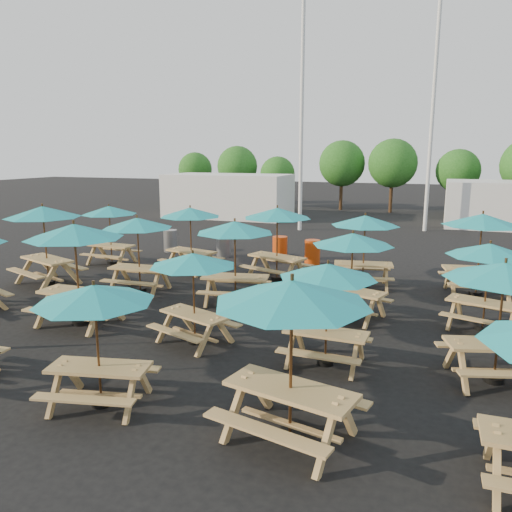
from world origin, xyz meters
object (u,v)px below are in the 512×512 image
(picnic_unit_7, at_px, (190,216))
(picnic_unit_9, at_px, (193,265))
(picnic_unit_8, at_px, (95,300))
(picnic_unit_12, at_px, (292,301))
(picnic_unit_17, at_px, (504,278))
(picnic_unit_13, at_px, (328,277))
(picnic_unit_14, at_px, (353,244))
(waste_bin_2, at_px, (280,248))
(picnic_unit_5, at_px, (74,237))
(waste_bin_1, at_px, (224,245))
(picnic_unit_10, at_px, (235,232))
(picnic_unit_2, at_px, (43,216))
(picnic_unit_18, at_px, (489,255))
(picnic_unit_11, at_px, (277,217))
(picnic_unit_3, at_px, (109,213))
(waste_bin_0, at_px, (171,241))
(picnic_unit_15, at_px, (365,225))
(picnic_unit_6, at_px, (137,227))
(picnic_unit_19, at_px, (482,224))

(picnic_unit_7, relative_size, picnic_unit_9, 1.06)
(picnic_unit_8, relative_size, picnic_unit_12, 0.86)
(picnic_unit_12, height_order, picnic_unit_17, picnic_unit_12)
(picnic_unit_13, xyz_separation_m, picnic_unit_14, (-0.03, 3.08, 0.12))
(picnic_unit_9, distance_m, waste_bin_2, 9.25)
(picnic_unit_7, height_order, picnic_unit_17, picnic_unit_7)
(picnic_unit_12, bearing_deg, picnic_unit_5, 166.67)
(picnic_unit_17, xyz_separation_m, waste_bin_1, (-9.34, 8.75, -1.52))
(picnic_unit_8, height_order, picnic_unit_14, picnic_unit_14)
(picnic_unit_14, bearing_deg, picnic_unit_7, 169.53)
(picnic_unit_10, bearing_deg, picnic_unit_17, -35.36)
(picnic_unit_2, bearing_deg, picnic_unit_18, 20.40)
(picnic_unit_12, relative_size, waste_bin_1, 2.89)
(picnic_unit_11, height_order, picnic_unit_13, picnic_unit_11)
(picnic_unit_10, distance_m, picnic_unit_18, 6.43)
(picnic_unit_12, bearing_deg, picnic_unit_3, 149.67)
(picnic_unit_5, relative_size, picnic_unit_13, 1.21)
(picnic_unit_9, relative_size, waste_bin_0, 2.60)
(picnic_unit_2, distance_m, picnic_unit_9, 7.43)
(picnic_unit_7, bearing_deg, picnic_unit_18, -3.85)
(waste_bin_1, bearing_deg, picnic_unit_5, -90.11)
(picnic_unit_10, xyz_separation_m, picnic_unit_15, (3.13, 3.00, -0.05))
(picnic_unit_6, bearing_deg, waste_bin_0, 107.78)
(picnic_unit_2, bearing_deg, picnic_unit_19, 34.38)
(picnic_unit_7, bearing_deg, picnic_unit_17, -18.52)
(picnic_unit_8, height_order, picnic_unit_15, picnic_unit_15)
(picnic_unit_10, xyz_separation_m, picnic_unit_14, (3.27, -0.17, -0.11))
(picnic_unit_7, xyz_separation_m, picnic_unit_15, (6.06, 0.01, -0.02))
(picnic_unit_2, height_order, picnic_unit_17, picnic_unit_2)
(picnic_unit_17, bearing_deg, waste_bin_0, 126.40)
(picnic_unit_11, height_order, waste_bin_1, picnic_unit_11)
(picnic_unit_6, relative_size, picnic_unit_15, 0.93)
(picnic_unit_7, height_order, picnic_unit_12, picnic_unit_12)
(picnic_unit_3, distance_m, waste_bin_1, 4.66)
(picnic_unit_3, height_order, picnic_unit_11, picnic_unit_11)
(picnic_unit_9, bearing_deg, picnic_unit_8, -74.10)
(picnic_unit_9, height_order, picnic_unit_12, picnic_unit_12)
(picnic_unit_19, bearing_deg, picnic_unit_6, -172.68)
(picnic_unit_10, xyz_separation_m, waste_bin_1, (-2.92, 5.81, -1.58))
(picnic_unit_14, xyz_separation_m, picnic_unit_17, (3.15, -2.77, 0.05))
(picnic_unit_10, relative_size, picnic_unit_12, 0.93)
(picnic_unit_5, relative_size, waste_bin_2, 2.70)
(picnic_unit_6, height_order, picnic_unit_15, picnic_unit_15)
(picnic_unit_9, bearing_deg, picnic_unit_2, 176.12)
(picnic_unit_8, bearing_deg, picnic_unit_15, 59.35)
(picnic_unit_8, distance_m, picnic_unit_17, 7.10)
(picnic_unit_2, height_order, picnic_unit_12, picnic_unit_2)
(waste_bin_0, bearing_deg, picnic_unit_7, -49.62)
(picnic_unit_19, xyz_separation_m, waste_bin_0, (-11.95, 2.77, -1.67))
(picnic_unit_17, bearing_deg, picnic_unit_11, 119.58)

